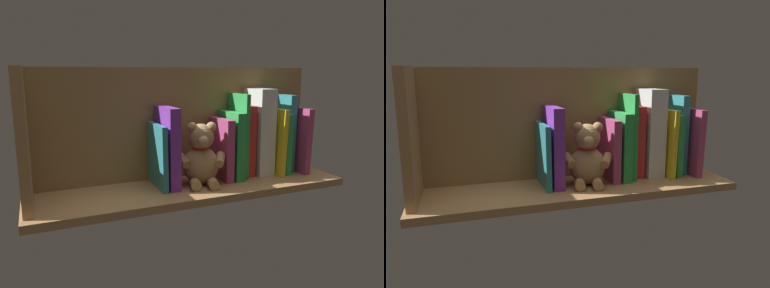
# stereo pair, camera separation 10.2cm
# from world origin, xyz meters

# --- Properties ---
(ground_plane) EXTENTS (0.94, 0.26, 0.02)m
(ground_plane) POSITION_xyz_m (0.00, 0.00, -0.01)
(ground_plane) COLOR #A87A4C
(shelf_back_panel) EXTENTS (0.94, 0.02, 0.35)m
(shelf_back_panel) POSITION_xyz_m (0.00, -0.11, 0.17)
(shelf_back_panel) COLOR olive
(shelf_back_panel) RESTS_ON ground_plane
(shelf_side_divider) EXTENTS (0.02, 0.20, 0.35)m
(shelf_side_divider) POSITION_xyz_m (0.45, 0.00, 0.17)
(shelf_side_divider) COLOR #A87A4C
(shelf_side_divider) RESTS_ON ground_plane
(book_0) EXTENTS (0.03, 0.15, 0.22)m
(book_0) POSITION_xyz_m (-0.39, -0.02, 0.11)
(book_0) COLOR #B23F72
(book_0) RESTS_ON ground_plane
(book_1) EXTENTS (0.03, 0.10, 0.26)m
(book_1) POSITION_xyz_m (-0.36, -0.04, 0.13)
(book_1) COLOR teal
(book_1) RESTS_ON ground_plane
(book_2) EXTENTS (0.02, 0.13, 0.20)m
(book_2) POSITION_xyz_m (-0.33, -0.03, 0.10)
(book_2) COLOR green
(book_2) RESTS_ON ground_plane
(book_3) EXTENTS (0.02, 0.14, 0.22)m
(book_3) POSITION_xyz_m (-0.30, -0.02, 0.11)
(book_3) COLOR yellow
(book_3) RESTS_ON ground_plane
(dictionary_thick_white) EXTENTS (0.06, 0.11, 0.28)m
(dictionary_thick_white) POSITION_xyz_m (-0.26, -0.04, 0.14)
(dictionary_thick_white) COLOR silver
(dictionary_thick_white) RESTS_ON ground_plane
(book_4) EXTENTS (0.03, 0.10, 0.23)m
(book_4) POSITION_xyz_m (-0.21, -0.05, 0.11)
(book_4) COLOR red
(book_4) RESTS_ON ground_plane
(book_5) EXTENTS (0.01, 0.12, 0.27)m
(book_5) POSITION_xyz_m (-0.18, -0.04, 0.13)
(book_5) COLOR green
(book_5) RESTS_ON ground_plane
(book_6) EXTENTS (0.03, 0.13, 0.21)m
(book_6) POSITION_xyz_m (-0.15, -0.03, 0.11)
(book_6) COLOR green
(book_6) RESTS_ON ground_plane
(book_7) EXTENTS (0.02, 0.13, 0.19)m
(book_7) POSITION_xyz_m (-0.11, -0.03, 0.10)
(book_7) COLOR #B23F72
(book_7) RESTS_ON ground_plane
(teddy_bear) EXTENTS (0.15, 0.14, 0.19)m
(teddy_bear) POSITION_xyz_m (-0.03, 0.01, 0.08)
(teddy_bear) COLOR tan
(teddy_bear) RESTS_ON ground_plane
(book_8) EXTENTS (0.03, 0.14, 0.23)m
(book_8) POSITION_xyz_m (0.07, -0.02, 0.12)
(book_8) COLOR purple
(book_8) RESTS_ON ground_plane
(book_9) EXTENTS (0.02, 0.15, 0.19)m
(book_9) POSITION_xyz_m (0.10, -0.02, 0.09)
(book_9) COLOR teal
(book_9) RESTS_ON ground_plane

